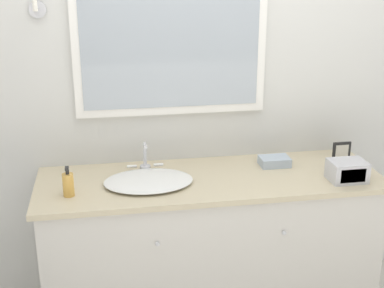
% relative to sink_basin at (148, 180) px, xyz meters
% --- Properties ---
extents(wall_back, '(8.00, 0.18, 2.55)m').
position_rel_sink_basin_xyz_m(wall_back, '(0.34, 0.36, 0.42)').
color(wall_back, silver).
rests_on(wall_back, ground_plane).
extents(vanity_counter, '(1.88, 0.62, 0.84)m').
position_rel_sink_basin_xyz_m(vanity_counter, '(0.34, 0.02, -0.44)').
color(vanity_counter, beige).
rests_on(vanity_counter, ground_plane).
extents(sink_basin, '(0.47, 0.40, 0.17)m').
position_rel_sink_basin_xyz_m(sink_basin, '(0.00, 0.00, 0.00)').
color(sink_basin, white).
rests_on(sink_basin, vanity_counter).
extents(soap_bottle, '(0.06, 0.06, 0.16)m').
position_rel_sink_basin_xyz_m(soap_bottle, '(-0.41, -0.09, 0.04)').
color(soap_bottle, gold).
rests_on(soap_bottle, vanity_counter).
extents(appliance_box, '(0.19, 0.15, 0.11)m').
position_rel_sink_basin_xyz_m(appliance_box, '(1.06, -0.14, 0.04)').
color(appliance_box, '#BCBCC1').
rests_on(appliance_box, vanity_counter).
extents(picture_frame, '(0.11, 0.01, 0.11)m').
position_rel_sink_basin_xyz_m(picture_frame, '(1.16, 0.16, 0.04)').
color(picture_frame, black).
rests_on(picture_frame, vanity_counter).
extents(hand_towel_near_sink, '(0.17, 0.12, 0.05)m').
position_rel_sink_basin_xyz_m(hand_towel_near_sink, '(0.74, 0.14, 0.01)').
color(hand_towel_near_sink, '#A8B7C6').
rests_on(hand_towel_near_sink, vanity_counter).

